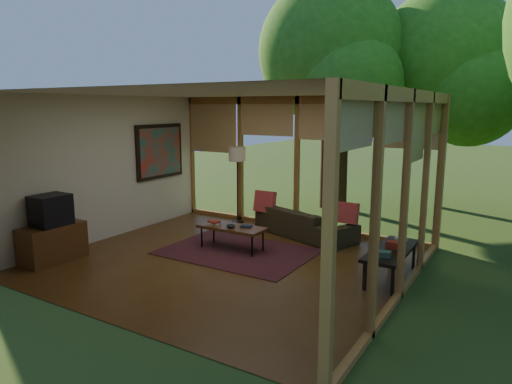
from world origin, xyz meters
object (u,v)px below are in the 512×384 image
Objects in this scene: television at (51,210)px; side_console at (386,251)px; sofa at (299,222)px; floor_lamp at (237,158)px; media_cabinet at (53,243)px; coffee_table at (232,228)px.

television is 0.39× the size of side_console.
sofa is 1.11× the size of floor_lamp.
floor_lamp is 1.18× the size of side_console.
sofa is 4.46m from television.
floor_lamp is at bearing 156.39° from side_console.
media_cabinet reaches higher than coffee_table.
side_console is (4.87, 2.06, 0.11)m from media_cabinet.
floor_lamp is at bearing 72.26° from television.
sofa is 1.53× the size of coffee_table.
floor_lamp is at bearing 10.53° from sofa.
media_cabinet is 0.61× the size of floor_lamp.
sofa is at bearing -7.85° from floor_lamp.
sofa reaches higher than coffee_table.
floor_lamp is at bearing 120.53° from coffee_table.
side_console is (2.09, -1.39, 0.14)m from sofa.
floor_lamp is (-1.59, 0.22, 1.14)m from sofa.
media_cabinet is 0.71× the size of side_console.
media_cabinet reaches higher than sofa.
media_cabinet is at bearing 180.00° from television.
sofa is at bearing 51.05° from media_cabinet.
coffee_table is at bearing 42.99° from television.
sofa is at bearing 146.35° from side_console.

